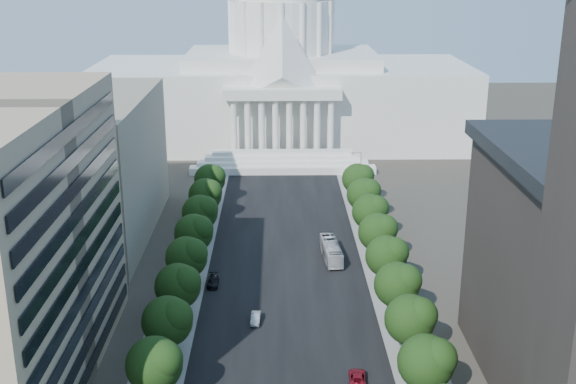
{
  "coord_description": "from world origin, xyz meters",
  "views": [
    {
      "loc": [
        -1.65,
        -47.81,
        57.15
      ],
      "look_at": [
        0.36,
        77.52,
        16.62
      ],
      "focal_mm": 45.0,
      "sensor_mm": 36.0,
      "label": 1
    }
  ],
  "objects_px": {
    "car_red": "(357,378)",
    "city_bus": "(331,251)",
    "car_silver": "(256,318)",
    "car_dark_b": "(213,281)"
  },
  "relations": [
    {
      "from": "car_silver",
      "to": "car_red",
      "type": "distance_m",
      "value": 23.39
    },
    {
      "from": "car_dark_b",
      "to": "city_bus",
      "type": "relative_size",
      "value": 0.4
    },
    {
      "from": "car_silver",
      "to": "car_dark_b",
      "type": "height_order",
      "value": "car_dark_b"
    },
    {
      "from": "car_red",
      "to": "car_silver",
      "type": "bearing_deg",
      "value": -45.85
    },
    {
      "from": "car_red",
      "to": "city_bus",
      "type": "relative_size",
      "value": 0.41
    },
    {
      "from": "car_red",
      "to": "car_dark_b",
      "type": "relative_size",
      "value": 1.02
    },
    {
      "from": "car_silver",
      "to": "car_dark_b",
      "type": "xyz_separation_m",
      "value": [
        -8.22,
        14.47,
        0.04
      ]
    },
    {
      "from": "car_silver",
      "to": "city_bus",
      "type": "relative_size",
      "value": 0.34
    },
    {
      "from": "car_silver",
      "to": "city_bus",
      "type": "bearing_deg",
      "value": 64.52
    },
    {
      "from": "car_red",
      "to": "car_dark_b",
      "type": "height_order",
      "value": "car_dark_b"
    }
  ]
}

